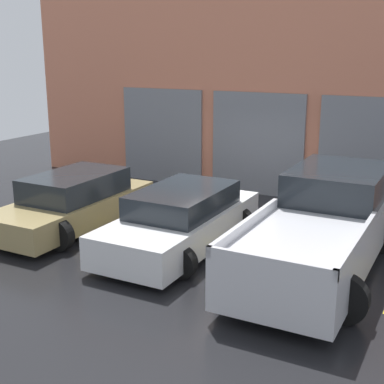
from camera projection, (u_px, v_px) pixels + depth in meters
ground_plane at (219, 222)px, 13.02m from camera, size 28.00×28.00×0.00m
shophouse_building at (269, 94)px, 15.09m from camera, size 16.08×0.68×5.84m
pickup_truck at (322, 227)px, 10.14m from camera, size 2.53×5.43×1.74m
sedan_white at (182, 220)px, 11.26m from camera, size 2.14×4.46×1.27m
sedan_side at (74, 202)px, 12.57m from camera, size 2.16×4.37×1.28m
parking_stripe_far_left at (29, 218)px, 13.35m from camera, size 0.12×2.20×0.01m
parking_stripe_left at (125, 236)px, 12.04m from camera, size 0.12×2.20×0.01m
parking_stripe_centre at (244, 259)px, 10.73m from camera, size 0.12×2.20×0.01m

